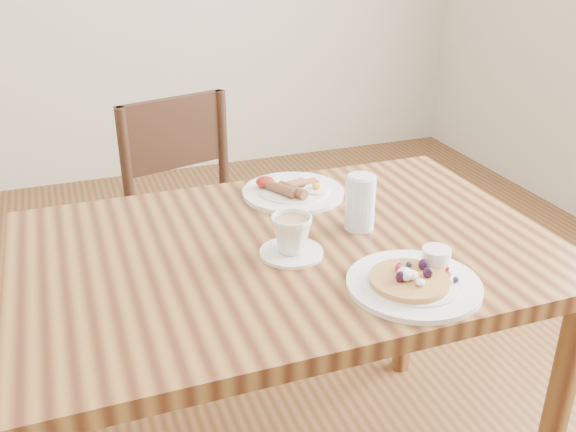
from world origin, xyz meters
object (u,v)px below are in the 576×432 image
at_px(teacup_saucer, 291,237).
at_px(dining_table, 288,282).
at_px(pancake_plate, 415,280).
at_px(breakfast_plate, 292,191).
at_px(water_glass, 360,203).
at_px(chair_far, 197,219).

bearing_deg(teacup_saucer, dining_table, 78.70).
relative_size(pancake_plate, teacup_saucer, 1.93).
height_order(dining_table, breakfast_plate, breakfast_plate).
xyz_separation_m(breakfast_plate, water_glass, (0.08, -0.24, 0.05)).
bearing_deg(water_glass, teacup_saucer, -161.24).
xyz_separation_m(breakfast_plate, teacup_saucer, (-0.12, -0.31, 0.03)).
bearing_deg(chair_far, breakfast_plate, 94.02).
bearing_deg(water_glass, breakfast_plate, 108.64).
height_order(pancake_plate, teacup_saucer, teacup_saucer).
relative_size(dining_table, chair_far, 1.36).
xyz_separation_m(teacup_saucer, water_glass, (0.20, 0.07, 0.02)).
relative_size(dining_table, breakfast_plate, 4.44).
xyz_separation_m(chair_far, teacup_saucer, (0.05, -0.78, 0.30)).
distance_m(pancake_plate, teacup_saucer, 0.28).
bearing_deg(water_glass, pancake_plate, -92.41).
bearing_deg(pancake_plate, breakfast_plate, 97.61).
xyz_separation_m(pancake_plate, breakfast_plate, (-0.07, 0.52, -0.00)).
height_order(chair_far, breakfast_plate, chair_far).
distance_m(chair_far, water_glass, 0.82).
height_order(chair_far, pancake_plate, chair_far).
relative_size(chair_far, breakfast_plate, 3.26).
relative_size(breakfast_plate, water_glass, 2.06).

